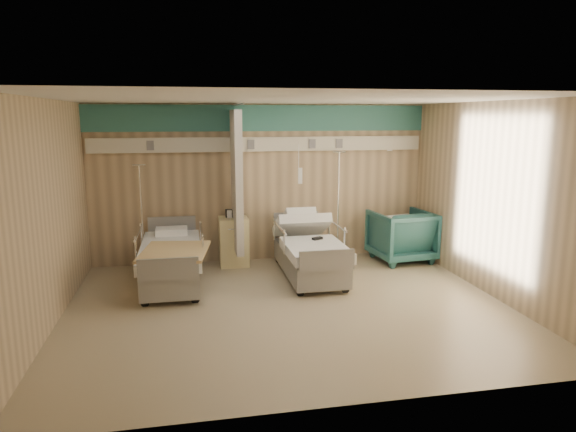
{
  "coord_description": "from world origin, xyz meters",
  "views": [
    {
      "loc": [
        -1.29,
        -6.56,
        2.58
      ],
      "look_at": [
        0.11,
        0.6,
        1.16
      ],
      "focal_mm": 32.0,
      "sensor_mm": 36.0,
      "label": 1
    }
  ],
  "objects_px": {
    "bed_left": "(171,265)",
    "bedside_cabinet": "(234,241)",
    "bed_right": "(309,258)",
    "iv_stand_right": "(337,237)",
    "visitor_armchair": "(401,236)",
    "iv_stand_left": "(144,249)"
  },
  "relations": [
    {
      "from": "bed_left",
      "to": "bedside_cabinet",
      "type": "bearing_deg",
      "value": 40.6
    },
    {
      "from": "bed_right",
      "to": "bed_left",
      "type": "distance_m",
      "value": 2.2
    },
    {
      "from": "visitor_armchair",
      "to": "bedside_cabinet",
      "type": "bearing_deg",
      "value": -11.64
    },
    {
      "from": "bedside_cabinet",
      "to": "iv_stand_right",
      "type": "distance_m",
      "value": 1.92
    },
    {
      "from": "bed_left",
      "to": "bedside_cabinet",
      "type": "xyz_separation_m",
      "value": [
        1.05,
        0.9,
        0.11
      ]
    },
    {
      "from": "iv_stand_right",
      "to": "bed_right",
      "type": "bearing_deg",
      "value": -127.99
    },
    {
      "from": "bed_right",
      "to": "bed_left",
      "type": "xyz_separation_m",
      "value": [
        -2.2,
        0.0,
        0.0
      ]
    },
    {
      "from": "bed_left",
      "to": "iv_stand_right",
      "type": "xyz_separation_m",
      "value": [
        2.97,
        0.98,
        0.09
      ]
    },
    {
      "from": "bed_left",
      "to": "bed_right",
      "type": "bearing_deg",
      "value": 0.0
    },
    {
      "from": "iv_stand_left",
      "to": "visitor_armchair",
      "type": "bearing_deg",
      "value": -3.41
    },
    {
      "from": "bedside_cabinet",
      "to": "visitor_armchair",
      "type": "distance_m",
      "value": 3.02
    },
    {
      "from": "bed_left",
      "to": "visitor_armchair",
      "type": "relative_size",
      "value": 2.12
    },
    {
      "from": "bed_left",
      "to": "iv_stand_left",
      "type": "xyz_separation_m",
      "value": [
        -0.48,
        0.87,
        0.06
      ]
    },
    {
      "from": "iv_stand_right",
      "to": "iv_stand_left",
      "type": "distance_m",
      "value": 3.45
    },
    {
      "from": "bed_left",
      "to": "visitor_armchair",
      "type": "distance_m",
      "value": 4.1
    },
    {
      "from": "iv_stand_right",
      "to": "iv_stand_left",
      "type": "xyz_separation_m",
      "value": [
        -3.45,
        -0.11,
        -0.03
      ]
    },
    {
      "from": "iv_stand_right",
      "to": "visitor_armchair",
      "type": "bearing_deg",
      "value": -19.31
    },
    {
      "from": "bedside_cabinet",
      "to": "bed_left",
      "type": "bearing_deg",
      "value": -139.4
    },
    {
      "from": "bed_right",
      "to": "visitor_armchair",
      "type": "xyz_separation_m",
      "value": [
        1.85,
        0.6,
        0.15
      ]
    },
    {
      "from": "visitor_armchair",
      "to": "iv_stand_left",
      "type": "distance_m",
      "value": 4.54
    },
    {
      "from": "bed_left",
      "to": "visitor_armchair",
      "type": "height_order",
      "value": "visitor_armchair"
    },
    {
      "from": "bed_right",
      "to": "iv_stand_left",
      "type": "relative_size",
      "value": 1.2
    }
  ]
}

